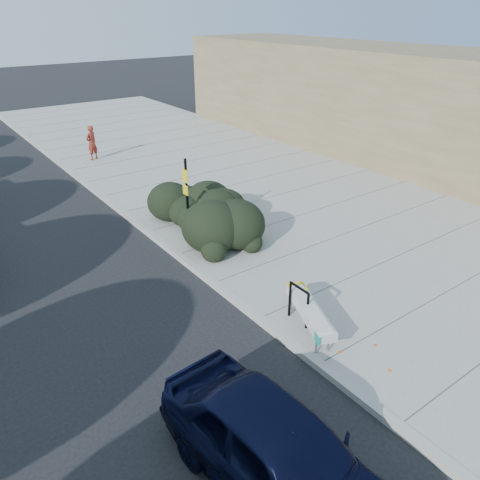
# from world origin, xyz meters

# --- Properties ---
(ground) EXTENTS (120.00, 120.00, 0.00)m
(ground) POSITION_xyz_m (0.00, 0.00, 0.00)
(ground) COLOR black
(ground) RESTS_ON ground
(sidewalk_near) EXTENTS (11.20, 50.00, 0.15)m
(sidewalk_near) POSITION_xyz_m (5.60, 5.00, 0.07)
(sidewalk_near) COLOR gray
(sidewalk_near) RESTS_ON ground
(curb_near) EXTENTS (0.22, 50.00, 0.17)m
(curb_near) POSITION_xyz_m (0.00, 5.00, 0.08)
(curb_near) COLOR #9E9E99
(curb_near) RESTS_ON ground
(building_near) EXTENTS (6.00, 36.00, 5.00)m
(building_near) POSITION_xyz_m (14.00, 3.00, 2.65)
(building_near) COLOR brown
(building_near) RESTS_ON sidewalk_near
(bench) EXTENTS (1.23, 2.13, 0.64)m
(bench) POSITION_xyz_m (0.60, -0.99, 0.66)
(bench) COLOR gray
(bench) RESTS_ON sidewalk_near
(bike_rack) EXTENTS (0.07, 0.67, 0.97)m
(bike_rack) POSITION_xyz_m (0.60, -0.62, 0.73)
(bike_rack) COLOR black
(bike_rack) RESTS_ON sidewalk_near
(sign_post) EXTENTS (0.09, 0.30, 2.57)m
(sign_post) POSITION_xyz_m (0.94, 5.00, 1.61)
(sign_post) COLOR black
(sign_post) RESTS_ON sidewalk_near
(hedge) EXTENTS (2.95, 4.80, 1.68)m
(hedge) POSITION_xyz_m (1.70, 5.02, 0.99)
(hedge) COLOR black
(hedge) RESTS_ON sidewalk_near
(sedan_navy) EXTENTS (2.21, 4.71, 1.56)m
(sedan_navy) POSITION_xyz_m (-2.50, -3.58, 0.78)
(sedan_navy) COLOR black
(sedan_navy) RESTS_ON ground
(pedestrian) EXTENTS (0.71, 0.62, 1.64)m
(pedestrian) POSITION_xyz_m (1.50, 15.03, 0.97)
(pedestrian) COLOR maroon
(pedestrian) RESTS_ON sidewalk_near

